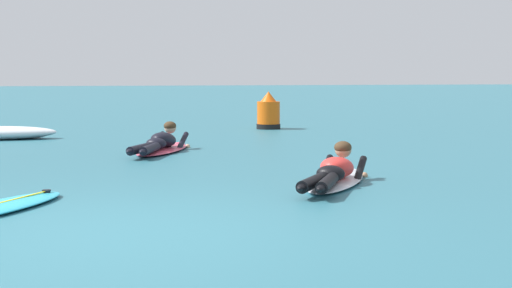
% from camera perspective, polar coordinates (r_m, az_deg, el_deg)
% --- Properties ---
extents(ground_plane, '(120.00, 120.00, 0.00)m').
position_cam_1_polar(ground_plane, '(16.89, -11.69, 0.47)').
color(ground_plane, '#2D6B7A').
extents(surfer_near, '(1.57, 2.38, 0.54)m').
position_cam_1_polar(surfer_near, '(9.61, 5.63, -2.15)').
color(surfer_near, silver).
rests_on(surfer_near, ground).
extents(surfer_far, '(1.38, 2.51, 0.55)m').
position_cam_1_polar(surfer_far, '(13.55, -6.81, -0.02)').
color(surfer_far, '#E54C66').
rests_on(surfer_far, ground).
extents(drifting_surfboard, '(1.49, 2.03, 0.16)m').
position_cam_1_polar(drifting_surfboard, '(8.28, -17.81, -4.28)').
color(drifting_surfboard, '#2DB2D1').
rests_on(drifting_surfboard, ground).
extents(channel_marker_buoy, '(0.57, 0.57, 0.89)m').
position_cam_1_polar(channel_marker_buoy, '(18.92, 0.90, 2.13)').
color(channel_marker_buoy, '#EA5B0F').
rests_on(channel_marker_buoy, ground).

